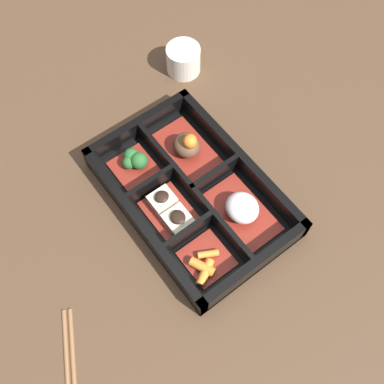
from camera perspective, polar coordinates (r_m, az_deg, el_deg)
name	(u,v)px	position (r m, az deg, el deg)	size (l,w,h in m)	color
ground_plane	(192,199)	(0.76, 0.00, -0.85)	(3.00, 3.00, 0.00)	#4C3523
bento_base	(192,197)	(0.76, 0.00, -0.68)	(0.33, 0.22, 0.01)	black
bento_rim	(191,193)	(0.74, -0.13, -0.14)	(0.33, 0.22, 0.05)	black
bowl_stew	(187,146)	(0.77, -0.60, 5.82)	(0.13, 0.08, 0.06)	maroon
bowl_rice	(242,210)	(0.73, 6.33, -2.23)	(0.13, 0.08, 0.04)	maroon
bowl_greens	(135,163)	(0.77, -7.30, 3.72)	(0.08, 0.07, 0.03)	maroon
bowl_tofu	(170,211)	(0.73, -2.78, -2.43)	(0.09, 0.07, 0.03)	maroon
bowl_carrots	(206,262)	(0.70, 1.75, -8.91)	(0.07, 0.07, 0.02)	maroon
tea_cup	(183,59)	(0.90, -1.10, 16.52)	(0.07, 0.07, 0.05)	beige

